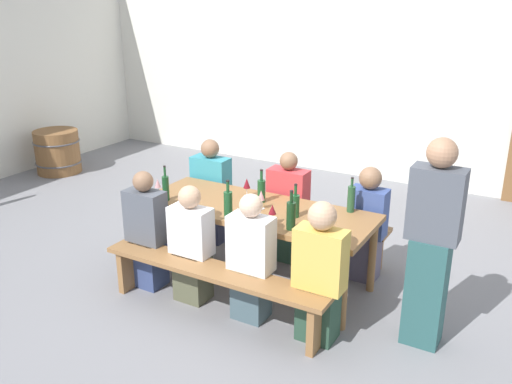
% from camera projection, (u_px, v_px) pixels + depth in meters
% --- Properties ---
extents(ground_plane, '(24.00, 24.00, 0.00)m').
position_uv_depth(ground_plane, '(256.00, 280.00, 5.27)').
color(ground_plane, slate).
extents(back_wall, '(14.00, 0.20, 3.20)m').
position_uv_depth(back_wall, '(386.00, 69.00, 7.74)').
color(back_wall, silver).
rests_on(back_wall, ground).
extents(tasting_table, '(2.19, 0.84, 0.75)m').
position_uv_depth(tasting_table, '(256.00, 215.00, 5.04)').
color(tasting_table, olive).
rests_on(tasting_table, ground).
extents(bench_near, '(2.09, 0.30, 0.45)m').
position_uv_depth(bench_near, '(213.00, 278.00, 4.56)').
color(bench_near, olive).
rests_on(bench_near, ground).
extents(bench_far, '(2.09, 0.30, 0.45)m').
position_uv_depth(bench_far, '(290.00, 221.00, 5.73)').
color(bench_far, olive).
rests_on(bench_far, ground).
extents(wine_bottle_0, '(0.07, 0.07, 0.30)m').
position_uv_depth(wine_bottle_0, '(295.00, 205.00, 4.76)').
color(wine_bottle_0, '#194723').
rests_on(wine_bottle_0, tasting_table).
extents(wine_bottle_1, '(0.08, 0.08, 0.32)m').
position_uv_depth(wine_bottle_1, '(261.00, 190.00, 5.11)').
color(wine_bottle_1, '#194723').
rests_on(wine_bottle_1, tasting_table).
extents(wine_bottle_2, '(0.08, 0.08, 0.34)m').
position_uv_depth(wine_bottle_2, '(291.00, 215.00, 4.50)').
color(wine_bottle_2, '#143319').
rests_on(wine_bottle_2, tasting_table).
extents(wine_bottle_3, '(0.06, 0.06, 0.34)m').
position_uv_depth(wine_bottle_3, '(166.00, 187.00, 5.15)').
color(wine_bottle_3, '#194723').
rests_on(wine_bottle_3, tasting_table).
extents(wine_bottle_4, '(0.07, 0.07, 0.32)m').
position_uv_depth(wine_bottle_4, '(351.00, 198.00, 4.87)').
color(wine_bottle_4, '#234C2D').
rests_on(wine_bottle_4, tasting_table).
extents(wine_bottle_5, '(0.08, 0.08, 0.35)m').
position_uv_depth(wine_bottle_5, '(228.00, 204.00, 4.73)').
color(wine_bottle_5, '#194723').
rests_on(wine_bottle_5, tasting_table).
extents(wine_glass_0, '(0.06, 0.06, 0.18)m').
position_uv_depth(wine_glass_0, '(261.00, 196.00, 4.94)').
color(wine_glass_0, silver).
rests_on(wine_glass_0, tasting_table).
extents(wine_glass_1, '(0.07, 0.07, 0.17)m').
position_uv_depth(wine_glass_1, '(272.00, 210.00, 4.61)').
color(wine_glass_1, silver).
rests_on(wine_glass_1, tasting_table).
extents(wine_glass_2, '(0.07, 0.07, 0.18)m').
position_uv_depth(wine_glass_2, '(247.00, 184.00, 5.25)').
color(wine_glass_2, silver).
rests_on(wine_glass_2, tasting_table).
extents(wine_glass_3, '(0.06, 0.06, 0.17)m').
position_uv_depth(wine_glass_3, '(158.00, 184.00, 5.28)').
color(wine_glass_3, silver).
rests_on(wine_glass_3, tasting_table).
extents(seated_guest_near_0, '(0.37, 0.24, 1.12)m').
position_uv_depth(seated_guest_near_0, '(147.00, 233.00, 5.01)').
color(seated_guest_near_0, navy).
rests_on(seated_guest_near_0, ground).
extents(seated_guest_near_1, '(0.37, 0.24, 1.07)m').
position_uv_depth(seated_guest_near_1, '(192.00, 247.00, 4.78)').
color(seated_guest_near_1, '#51523B').
rests_on(seated_guest_near_1, ground).
extents(seated_guest_near_2, '(0.37, 0.24, 1.11)m').
position_uv_depth(seated_guest_near_2, '(251.00, 261.00, 4.49)').
color(seated_guest_near_2, '#41575F').
rests_on(seated_guest_near_2, ground).
extents(seated_guest_near_3, '(0.39, 0.24, 1.16)m').
position_uv_depth(seated_guest_near_3, '(320.00, 275.00, 4.20)').
color(seated_guest_near_3, '#274534').
rests_on(seated_guest_near_3, ground).
extents(seated_guest_far_0, '(0.42, 0.24, 1.15)m').
position_uv_depth(seated_guest_far_0, '(211.00, 194.00, 5.96)').
color(seated_guest_far_0, '#2A2E4B').
rests_on(seated_guest_far_0, ground).
extents(seated_guest_far_1, '(0.40, 0.24, 1.14)m').
position_uv_depth(seated_guest_far_1, '(288.00, 210.00, 5.53)').
color(seated_guest_far_1, '#305542').
rests_on(seated_guest_far_1, ground).
extents(seated_guest_far_2, '(0.35, 0.24, 1.12)m').
position_uv_depth(seated_guest_far_2, '(367.00, 226.00, 5.14)').
color(seated_guest_far_2, '#554F68').
rests_on(seated_guest_far_2, ground).
extents(standing_host, '(0.38, 0.24, 1.65)m').
position_uv_depth(standing_host, '(431.00, 248.00, 4.07)').
color(standing_host, '#295454').
rests_on(standing_host, ground).
extents(wine_barrel, '(0.69, 0.69, 0.66)m').
position_uv_depth(wine_barrel, '(58.00, 152.00, 8.39)').
color(wine_barrel, brown).
rests_on(wine_barrel, ground).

